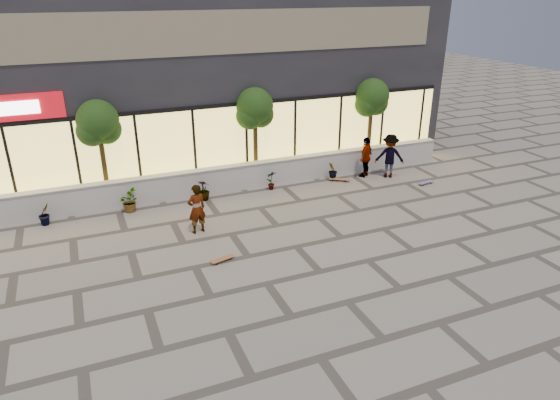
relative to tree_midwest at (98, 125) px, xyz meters
name	(u,v)px	position (x,y,z in m)	size (l,w,h in m)	color
ground	(267,284)	(3.50, -7.70, -2.99)	(80.00, 80.00, 0.00)	gray
planter_wall	(202,182)	(3.50, -0.70, -2.46)	(22.00, 0.42, 1.04)	silver
retail_building	(167,66)	(3.50, 4.79, 1.26)	(24.00, 9.17, 8.50)	#232227
shrub_b	(45,214)	(-2.20, -1.25, -2.58)	(0.45, 0.36, 0.81)	#1C3C13
shrub_c	(129,201)	(0.60, -1.25, -2.58)	(0.73, 0.63, 0.81)	#1C3C13
shrub_d	(204,190)	(3.40, -1.25, -2.58)	(0.45, 0.45, 0.81)	#1C3C13
shrub_e	(271,180)	(6.20, -1.25, -2.58)	(0.43, 0.29, 0.81)	#1C3C13
shrub_f	(333,171)	(9.00, -1.25, -2.58)	(0.45, 0.36, 0.81)	#1C3C13
tree_midwest	(98,125)	(0.00, 0.00, 0.00)	(1.60, 1.50, 3.92)	#463419
tree_mideast	(255,111)	(6.00, 0.00, 0.00)	(1.60, 1.50, 3.92)	#463419
tree_east	(372,100)	(11.50, 0.00, 0.00)	(1.60, 1.50, 3.92)	#463419
skater_center	(197,209)	(2.51, -3.86, -2.13)	(0.62, 0.41, 1.71)	white
skater_right_near	(366,157)	(10.50, -1.40, -2.11)	(1.02, 0.43, 1.75)	silver
skater_right_far	(390,156)	(11.40, -1.84, -2.04)	(1.22, 0.70, 1.89)	maroon
skateboard_center	(223,259)	(2.71, -6.05, -2.91)	(0.79, 0.38, 0.09)	brown
skateboard_right_near	(339,179)	(9.19, -1.50, -2.90)	(0.85, 0.67, 0.10)	#985831
skateboard_right_far	(426,182)	(12.35, -3.20, -2.91)	(0.79, 0.32, 0.09)	#5A5194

